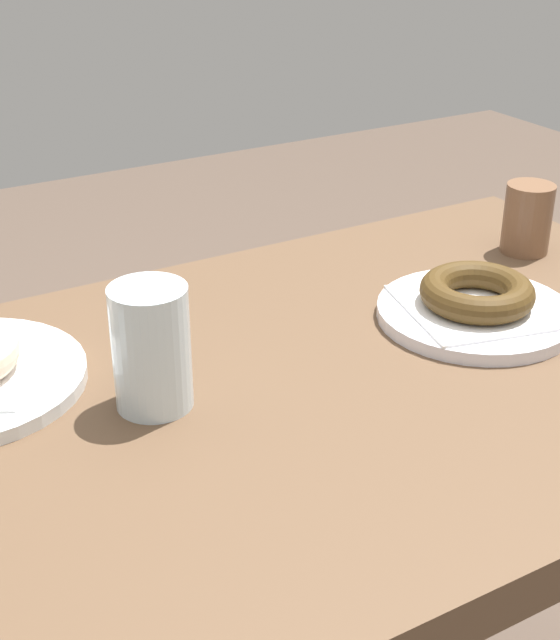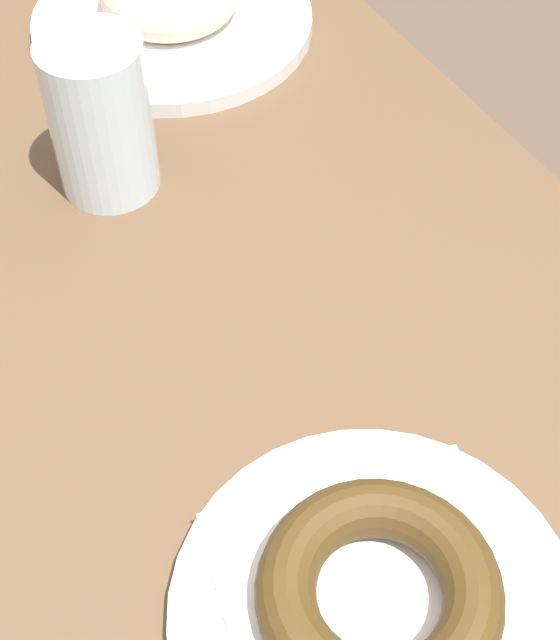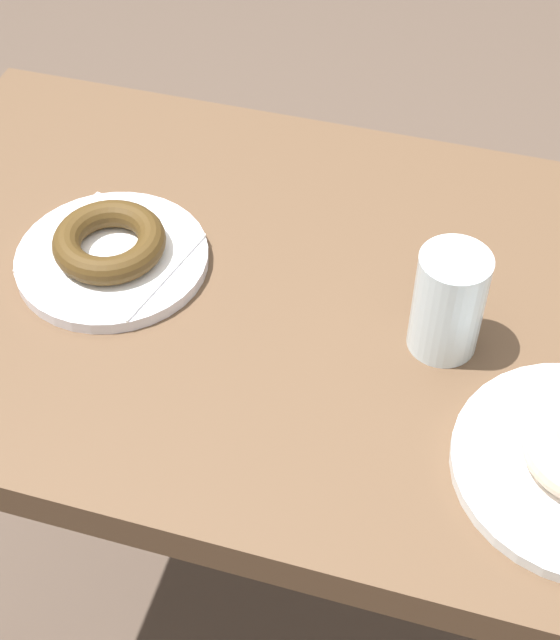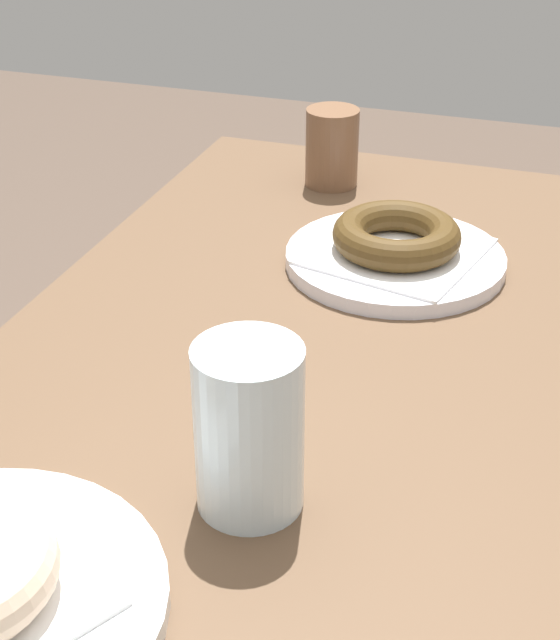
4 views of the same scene
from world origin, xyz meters
name	(u,v)px [view 2 (image 2 of 4)]	position (x,y,z in m)	size (l,w,h in m)	color
table	(186,442)	(0.00, 0.00, 0.64)	(1.00, 0.61, 0.76)	brown
plate_chocolate_ring	(375,613)	(-0.21, -0.01, 0.77)	(0.21, 0.21, 0.01)	white
napkin_chocolate_ring	(377,606)	(-0.21, -0.01, 0.78)	(0.15, 0.15, 0.00)	white
donut_chocolate_ring	(379,593)	(-0.21, -0.01, 0.79)	(0.12, 0.12, 0.03)	#453014
plate_sugar_ring	(173,22)	(0.30, -0.15, 0.77)	(0.23, 0.23, 0.01)	white
napkin_sugar_ring	(172,13)	(0.30, -0.15, 0.77)	(0.14, 0.14, 0.00)	white
water_glass	(101,118)	(0.15, -0.03, 0.82)	(0.07, 0.07, 0.12)	silver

